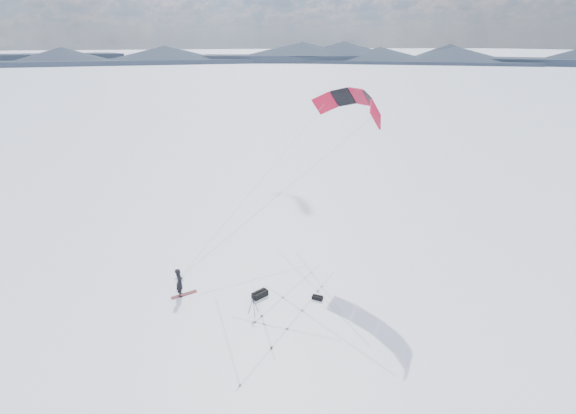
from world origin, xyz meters
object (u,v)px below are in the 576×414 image
snowboard (184,295)px  tripod (253,302)px  gear_bag_b (317,298)px  gear_bag_a (260,294)px  snowkiter (181,296)px

snowboard → tripod: size_ratio=1.24×
gear_bag_b → gear_bag_a: bearing=-162.4°
tripod → gear_bag_b: size_ratio=1.89×
snowboard → gear_bag_b: size_ratio=2.34×
snowboard → gear_bag_a: gear_bag_a is taller
gear_bag_b → tripod: bearing=-136.3°
tripod → gear_bag_b: 3.93m
gear_bag_a → gear_bag_b: bearing=-46.7°
gear_bag_a → gear_bag_b: 3.37m
snowkiter → tripod: tripod is taller
tripod → gear_bag_a: size_ratio=1.20×
gear_bag_a → snowkiter: bearing=135.9°
gear_bag_a → gear_bag_b: gear_bag_a is taller
snowkiter → snowboard: snowkiter is taller
snowkiter → gear_bag_b: size_ratio=2.74×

